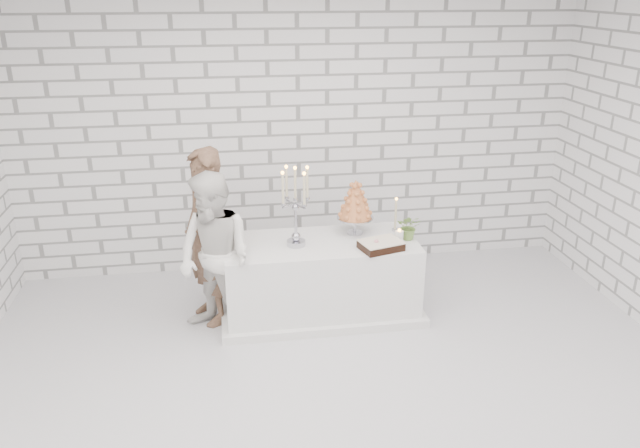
{
  "coord_description": "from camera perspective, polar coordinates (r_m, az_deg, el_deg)",
  "views": [
    {
      "loc": [
        -0.8,
        -3.95,
        3.01
      ],
      "look_at": [
        -0.0,
        1.01,
        1.05
      ],
      "focal_mm": 34.69,
      "sensor_mm": 36.0,
      "label": 1
    }
  ],
  "objects": [
    {
      "name": "bride",
      "position": [
        5.49,
        -9.64,
        -3.1
      ],
      "size": [
        0.94,
        0.94,
        1.53
      ],
      "primitive_type": "imported",
      "rotation": [
        0.0,
        0.0,
        -0.78
      ],
      "color": "white",
      "rests_on": "ground"
    },
    {
      "name": "flowers",
      "position": [
        5.87,
        8.22,
        -0.25
      ],
      "size": [
        0.28,
        0.26,
        0.25
      ],
      "primitive_type": "imported",
      "rotation": [
        0.0,
        0.0,
        -0.36
      ],
      "color": "#4D702F",
      "rests_on": "cake_table"
    },
    {
      "name": "chocolate_cake",
      "position": [
        5.64,
        5.64,
        -1.95
      ],
      "size": [
        0.42,
        0.35,
        0.08
      ],
      "primitive_type": "cube",
      "rotation": [
        0.0,
        0.0,
        0.27
      ],
      "color": "black",
      "rests_on": "cake_table"
    },
    {
      "name": "cake_table",
      "position": [
        5.94,
        0.07,
        -5.0
      ],
      "size": [
        1.8,
        0.8,
        0.75
      ],
      "primitive_type": "cube",
      "color": "white",
      "rests_on": "ground"
    },
    {
      "name": "pillar_candle",
      "position": [
        5.79,
        7.3,
        -1.2
      ],
      "size": [
        0.09,
        0.09,
        0.12
      ],
      "primitive_type": "cylinder",
      "rotation": [
        0.0,
        0.0,
        0.2
      ],
      "color": "white",
      "rests_on": "cake_table"
    },
    {
      "name": "croquembouche",
      "position": [
        5.89,
        3.28,
        1.59
      ],
      "size": [
        0.37,
        0.37,
        0.55
      ],
      "primitive_type": null,
      "rotation": [
        0.0,
        0.0,
        -0.05
      ],
      "color": "#AC5E32",
      "rests_on": "cake_table"
    },
    {
      "name": "extra_taper",
      "position": [
        6.03,
        6.99,
        0.79
      ],
      "size": [
        0.07,
        0.07,
        0.32
      ],
      "primitive_type": "cylinder",
      "rotation": [
        0.0,
        0.0,
        -0.18
      ],
      "color": "beige",
      "rests_on": "cake_table"
    },
    {
      "name": "candelabra",
      "position": [
        5.58,
        -2.27,
        1.61
      ],
      "size": [
        0.38,
        0.38,
        0.76
      ],
      "primitive_type": null,
      "rotation": [
        0.0,
        0.0,
        -0.28
      ],
      "color": "#A9A8B3",
      "rests_on": "cake_table"
    },
    {
      "name": "wall_back",
      "position": [
        6.67,
        -2.01,
        8.24
      ],
      "size": [
        6.0,
        0.01,
        3.0
      ],
      "primitive_type": "cube",
      "color": "white",
      "rests_on": "ground"
    },
    {
      "name": "ground",
      "position": [
        5.03,
        1.92,
        -15.46
      ],
      "size": [
        6.0,
        5.0,
        0.01
      ],
      "primitive_type": "cube",
      "color": "silver",
      "rests_on": "ground"
    },
    {
      "name": "groom",
      "position": [
        5.75,
        -10.42,
        -1.23
      ],
      "size": [
        0.63,
        0.73,
        1.68
      ],
      "primitive_type": "imported",
      "rotation": [
        0.0,
        0.0,
        -1.12
      ],
      "color": "#473125",
      "rests_on": "ground"
    }
  ]
}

